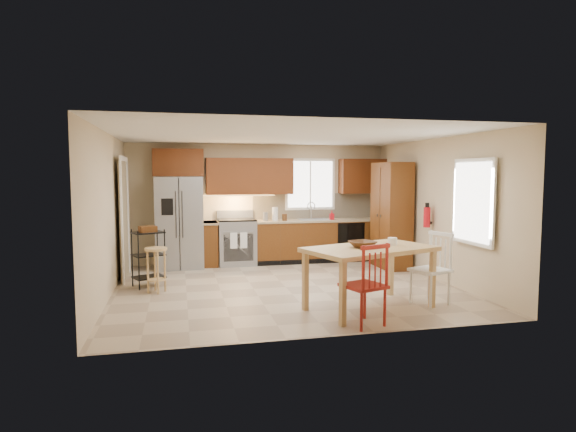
% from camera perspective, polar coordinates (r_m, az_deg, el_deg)
% --- Properties ---
extents(floor, '(5.50, 5.50, 0.00)m').
position_cam_1_polar(floor, '(8.06, -0.29, -8.43)').
color(floor, tan).
rests_on(floor, ground).
extents(ceiling, '(5.50, 5.00, 0.02)m').
position_cam_1_polar(ceiling, '(7.87, -0.30, 9.57)').
color(ceiling, silver).
rests_on(ceiling, ground).
extents(wall_back, '(5.50, 0.02, 2.50)m').
position_cam_1_polar(wall_back, '(10.32, -3.31, 1.53)').
color(wall_back, '#CCB793').
rests_on(wall_back, ground).
extents(wall_front, '(5.50, 0.02, 2.50)m').
position_cam_1_polar(wall_front, '(5.47, 5.40, -1.57)').
color(wall_front, '#CCB793').
rests_on(wall_front, ground).
extents(wall_left, '(0.02, 5.00, 2.50)m').
position_cam_1_polar(wall_left, '(7.75, -20.55, 0.07)').
color(wall_left, '#CCB793').
rests_on(wall_left, ground).
extents(wall_right, '(0.02, 5.00, 2.50)m').
position_cam_1_polar(wall_right, '(8.88, 17.31, 0.75)').
color(wall_right, '#CCB793').
rests_on(wall_right, ground).
extents(refrigerator, '(0.92, 0.75, 1.82)m').
position_cam_1_polar(refrigerator, '(9.83, -12.75, -0.74)').
color(refrigerator, gray).
rests_on(refrigerator, floor).
extents(range_stove, '(0.76, 0.63, 0.92)m').
position_cam_1_polar(range_stove, '(10.01, -6.10, -3.14)').
color(range_stove, gray).
rests_on(range_stove, floor).
extents(base_cabinet_narrow, '(0.30, 0.60, 0.90)m').
position_cam_1_polar(base_cabinet_narrow, '(9.98, -9.25, -3.26)').
color(base_cabinet_narrow, '#5B3210').
rests_on(base_cabinet_narrow, floor).
extents(base_cabinet_run, '(2.92, 0.60, 0.90)m').
position_cam_1_polar(base_cabinet_run, '(10.40, 4.03, -2.88)').
color(base_cabinet_run, '#5B3210').
rests_on(base_cabinet_run, floor).
extents(dishwasher, '(0.60, 0.02, 0.78)m').
position_cam_1_polar(dishwasher, '(10.30, 7.48, -2.98)').
color(dishwasher, black).
rests_on(dishwasher, floor).
extents(backsplash, '(2.92, 0.03, 0.55)m').
position_cam_1_polar(backsplash, '(10.60, 3.60, 1.22)').
color(backsplash, beige).
rests_on(backsplash, wall_back).
extents(upper_over_fridge, '(1.00, 0.35, 0.55)m').
position_cam_1_polar(upper_over_fridge, '(9.98, -12.89, 6.18)').
color(upper_over_fridge, '#5B280F').
rests_on(upper_over_fridge, wall_back).
extents(upper_left_block, '(1.80, 0.35, 0.75)m').
position_cam_1_polar(upper_left_block, '(10.09, -4.57, 4.71)').
color(upper_left_block, '#5B280F').
rests_on(upper_left_block, wall_back).
extents(upper_right_block, '(1.00, 0.35, 0.75)m').
position_cam_1_polar(upper_right_block, '(10.74, 8.80, 4.69)').
color(upper_right_block, '#5B280F').
rests_on(upper_right_block, wall_back).
extents(window_back, '(1.12, 0.04, 1.12)m').
position_cam_1_polar(window_back, '(10.52, 2.63, 3.78)').
color(window_back, white).
rests_on(window_back, wall_back).
extents(sink, '(0.62, 0.46, 0.16)m').
position_cam_1_polar(sink, '(10.30, 3.03, -0.65)').
color(sink, gray).
rests_on(sink, base_cabinet_run).
extents(undercab_glow, '(1.60, 0.30, 0.01)m').
position_cam_1_polar(undercab_glow, '(10.03, -6.23, 2.44)').
color(undercab_glow, '#FFBF66').
rests_on(undercab_glow, wall_back).
extents(soap_bottle, '(0.09, 0.09, 0.19)m').
position_cam_1_polar(soap_bottle, '(10.30, 5.22, 0.09)').
color(soap_bottle, '#B50C16').
rests_on(soap_bottle, base_cabinet_run).
extents(paper_towel, '(0.12, 0.12, 0.28)m').
position_cam_1_polar(paper_towel, '(10.03, -1.56, 0.24)').
color(paper_towel, white).
rests_on(paper_towel, base_cabinet_run).
extents(canister_steel, '(0.11, 0.11, 0.18)m').
position_cam_1_polar(canister_steel, '(10.00, -2.69, -0.07)').
color(canister_steel, gray).
rests_on(canister_steel, base_cabinet_run).
extents(canister_wood, '(0.10, 0.10, 0.14)m').
position_cam_1_polar(canister_wood, '(10.05, -0.41, -0.15)').
color(canister_wood, '#532D16').
rests_on(canister_wood, base_cabinet_run).
extents(pantry, '(0.50, 0.95, 2.10)m').
position_cam_1_polar(pantry, '(9.81, 12.14, 0.08)').
color(pantry, '#5B3210').
rests_on(pantry, floor).
extents(fire_extinguisher, '(0.12, 0.12, 0.36)m').
position_cam_1_polar(fire_extinguisher, '(8.96, 16.14, -0.15)').
color(fire_extinguisher, '#B50C16').
rests_on(fire_extinguisher, wall_right).
extents(window_right, '(0.04, 1.02, 1.32)m').
position_cam_1_polar(window_right, '(7.86, 21.11, 1.58)').
color(window_right, white).
rests_on(window_right, wall_right).
extents(doorway, '(0.04, 0.95, 2.10)m').
position_cam_1_polar(doorway, '(9.05, -18.91, -0.49)').
color(doorway, '#8C7A59').
rests_on(doorway, wall_left).
extents(dining_table, '(1.98, 1.50, 0.85)m').
position_cam_1_polar(dining_table, '(6.81, 9.64, -7.33)').
color(dining_table, tan).
rests_on(dining_table, floor).
extents(chair_red, '(0.61, 0.61, 1.03)m').
position_cam_1_polar(chair_red, '(6.08, 8.94, -7.98)').
color(chair_red, maroon).
rests_on(chair_red, floor).
extents(chair_white, '(0.61, 0.61, 1.03)m').
position_cam_1_polar(chair_white, '(7.25, 16.49, -6.01)').
color(chair_white, white).
rests_on(chair_white, floor).
extents(table_bowl, '(0.45, 0.45, 0.09)m').
position_cam_1_polar(table_bowl, '(6.69, 8.83, -3.73)').
color(table_bowl, '#532D16').
rests_on(table_bowl, dining_table).
extents(table_jar, '(0.18, 0.18, 0.17)m').
position_cam_1_polar(table_jar, '(6.98, 12.27, -3.15)').
color(table_jar, white).
rests_on(table_jar, dining_table).
extents(bar_stool, '(0.45, 0.45, 0.71)m').
position_cam_1_polar(bar_stool, '(7.93, -15.33, -6.20)').
color(bar_stool, tan).
rests_on(bar_stool, floor).
extents(utility_cart, '(0.59, 0.53, 0.96)m').
position_cam_1_polar(utility_cart, '(8.35, -16.21, -4.80)').
color(utility_cart, black).
rests_on(utility_cart, floor).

